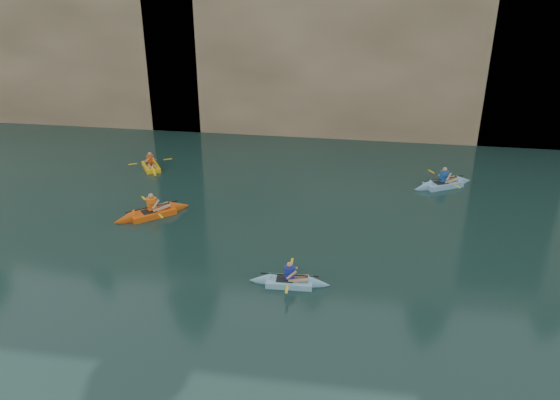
# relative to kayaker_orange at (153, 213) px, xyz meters

# --- Properties ---
(cliff) EXTENTS (70.00, 16.00, 12.00)m
(cliff) POSITION_rel_kayaker_orange_xyz_m (5.62, 19.98, 5.85)
(cliff) COLOR tan
(cliff) RESTS_ON ground
(cliff_slab_center) EXTENTS (24.00, 2.40, 11.40)m
(cliff_slab_center) POSITION_rel_kayaker_orange_xyz_m (7.62, 12.58, 5.55)
(cliff_slab_center) COLOR tan
(cliff_slab_center) RESTS_ON ground
(sea_cave_west) EXTENTS (4.50, 1.00, 4.00)m
(sea_cave_west) POSITION_rel_kayaker_orange_xyz_m (-12.38, 11.93, 1.85)
(sea_cave_west) COLOR black
(sea_cave_west) RESTS_ON ground
(sea_cave_center) EXTENTS (3.50, 1.00, 3.20)m
(sea_cave_center) POSITION_rel_kayaker_orange_xyz_m (1.62, 11.93, 1.45)
(sea_cave_center) COLOR black
(sea_cave_center) RESTS_ON ground
(sea_cave_east) EXTENTS (5.00, 1.00, 4.50)m
(sea_cave_east) POSITION_rel_kayaker_orange_xyz_m (15.62, 11.93, 2.10)
(sea_cave_east) COLOR black
(sea_cave_east) RESTS_ON ground
(kayaker_orange) EXTENTS (2.94, 2.69, 1.24)m
(kayaker_orange) POSITION_rel_kayaker_orange_xyz_m (0.00, 0.00, 0.00)
(kayaker_orange) COLOR #E9560E
(kayaker_orange) RESTS_ON ground
(kayaker_ltblue_near) EXTENTS (2.69, 2.10, 1.05)m
(kayaker_ltblue_near) POSITION_rel_kayaker_orange_xyz_m (6.26, -4.16, -0.02)
(kayaker_ltblue_near) COLOR #82C1D9
(kayaker_ltblue_near) RESTS_ON ground
(kayaker_yellow) EXTENTS (1.97, 2.58, 1.08)m
(kayaker_yellow) POSITION_rel_kayaker_orange_xyz_m (-2.07, 5.12, -0.02)
(kayaker_yellow) COLOR yellow
(kayaker_yellow) RESTS_ON ground
(kayaker_ltblue_mid) EXTENTS (3.06, 2.19, 1.19)m
(kayaker_ltblue_mid) POSITION_rel_kayaker_orange_xyz_m (12.09, 5.04, -0.01)
(kayaker_ltblue_mid) COLOR #7DB1D2
(kayaker_ltblue_mid) RESTS_ON ground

